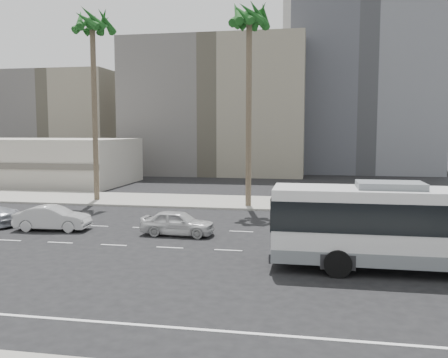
% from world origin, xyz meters
% --- Properties ---
extents(ground, '(700.00, 700.00, 0.00)m').
position_xyz_m(ground, '(0.00, 0.00, 0.00)').
color(ground, black).
rests_on(ground, ground).
extents(sidewalk_north, '(120.00, 7.00, 0.15)m').
position_xyz_m(sidewalk_north, '(0.00, 15.50, 0.07)').
color(sidewalk_north, gray).
rests_on(sidewalk_north, ground).
extents(commercial_low, '(22.00, 12.16, 5.00)m').
position_xyz_m(commercial_low, '(-30.00, 25.99, 2.50)').
color(commercial_low, '#B8B2A4').
rests_on(commercial_low, ground).
extents(midrise_beige_west, '(24.00, 18.00, 18.00)m').
position_xyz_m(midrise_beige_west, '(-12.00, 45.00, 9.00)').
color(midrise_beige_west, '#66625C').
rests_on(midrise_beige_west, ground).
extents(midrise_gray_center, '(20.00, 20.00, 26.00)m').
position_xyz_m(midrise_gray_center, '(8.00, 52.00, 13.00)').
color(midrise_gray_center, '#4E5057').
rests_on(midrise_gray_center, ground).
extents(midrise_beige_far, '(18.00, 16.00, 15.00)m').
position_xyz_m(midrise_beige_far, '(-38.00, 50.00, 7.50)').
color(midrise_beige_far, '#66625C').
rests_on(midrise_beige_far, ground).
extents(civic_tower, '(42.00, 42.00, 129.00)m').
position_xyz_m(civic_tower, '(-2.00, 250.00, 38.83)').
color(civic_tower, beige).
rests_on(civic_tower, ground).
extents(highrise_right, '(26.00, 26.00, 70.00)m').
position_xyz_m(highrise_right, '(45.00, 230.00, 35.00)').
color(highrise_right, slate).
rests_on(highrise_right, ground).
extents(highrise_far, '(22.00, 22.00, 60.00)m').
position_xyz_m(highrise_far, '(70.00, 260.00, 30.00)').
color(highrise_far, slate).
rests_on(highrise_far, ground).
extents(city_bus, '(13.09, 3.21, 3.76)m').
position_xyz_m(city_bus, '(5.91, -2.07, 1.98)').
color(city_bus, silver).
rests_on(city_bus, ground).
extents(car_a, '(1.83, 4.23, 1.42)m').
position_xyz_m(car_a, '(-6.40, 2.94, 0.71)').
color(car_a, silver).
rests_on(car_a, ground).
extents(car_b, '(1.91, 4.50, 1.44)m').
position_xyz_m(car_b, '(-14.10, 2.96, 0.72)').
color(car_b, '#BCBCBC').
rests_on(car_b, ground).
extents(palm_near, '(4.57, 4.57, 15.39)m').
position_xyz_m(palm_near, '(-3.76, 13.42, 13.95)').
color(palm_near, brown).
rests_on(palm_near, ground).
extents(palm_mid, '(5.11, 5.11, 15.78)m').
position_xyz_m(palm_mid, '(-16.67, 14.37, 14.19)').
color(palm_mid, brown).
rests_on(palm_mid, ground).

